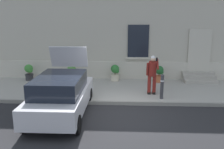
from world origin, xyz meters
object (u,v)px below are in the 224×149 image
at_px(planter_cream, 115,72).
at_px(hatchback_car_silver, 61,94).
at_px(bollard_near_person, 162,86).
at_px(planter_olive, 72,72).
at_px(planter_charcoal, 29,72).
at_px(planter_terracotta, 159,73).
at_px(person_on_phone, 152,72).

bearing_deg(planter_cream, hatchback_car_silver, -112.05).
bearing_deg(hatchback_car_silver, planter_cream, 67.95).
bearing_deg(bollard_near_person, hatchback_car_silver, -157.32).
distance_m(bollard_near_person, planter_olive, 5.08).
relative_size(planter_charcoal, planter_terracotta, 1.00).
xyz_separation_m(planter_charcoal, planter_terracotta, (6.85, -0.03, 0.00)).
bearing_deg(planter_terracotta, hatchback_car_silver, -133.91).
height_order(bollard_near_person, planter_terracotta, bollard_near_person).
distance_m(bollard_near_person, person_on_phone, 0.77).
height_order(hatchback_car_silver, planter_olive, hatchback_car_silver).
height_order(person_on_phone, planter_olive, person_on_phone).
relative_size(person_on_phone, planter_charcoal, 2.02).
relative_size(planter_cream, planter_terracotta, 1.00).
xyz_separation_m(hatchback_car_silver, person_on_phone, (3.44, 2.11, 0.35)).
height_order(planter_olive, planter_cream, same).
bearing_deg(bollard_near_person, person_on_phone, 123.74).
distance_m(planter_charcoal, planter_olive, 2.28).
height_order(person_on_phone, planter_charcoal, person_on_phone).
bearing_deg(planter_terracotta, bollard_near_person, -95.61).
bearing_deg(hatchback_car_silver, planter_terracotta, 46.09).
distance_m(person_on_phone, planter_terracotta, 2.25).
bearing_deg(planter_charcoal, person_on_phone, -18.82).
bearing_deg(planter_olive, planter_terracotta, -0.80).
bearing_deg(planter_terracotta, planter_charcoal, 179.73).
relative_size(hatchback_car_silver, planter_terracotta, 4.73).
xyz_separation_m(bollard_near_person, planter_olive, (-4.31, 2.69, -0.11)).
xyz_separation_m(planter_charcoal, planter_cream, (4.57, 0.12, 0.00)).
relative_size(bollard_near_person, planter_olive, 1.22).
relative_size(planter_charcoal, planter_cream, 1.00).
bearing_deg(person_on_phone, hatchback_car_silver, -141.53).
relative_size(bollard_near_person, planter_terracotta, 1.22).
height_order(hatchback_car_silver, person_on_phone, hatchback_car_silver).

